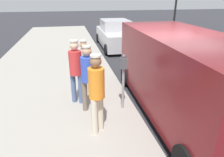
# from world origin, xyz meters

# --- Properties ---
(ground_plane) EXTENTS (80.00, 80.00, 0.00)m
(ground_plane) POSITION_xyz_m (0.00, 0.00, 0.00)
(ground_plane) COLOR #2D2D33
(sidewalk_slab) EXTENTS (5.00, 32.00, 0.15)m
(sidewalk_slab) POSITION_xyz_m (3.50, 0.00, 0.07)
(sidewalk_slab) COLOR #9E998E
(sidewalk_slab) RESTS_ON ground
(parking_meter_near) EXTENTS (0.14, 0.18, 1.52)m
(parking_meter_near) POSITION_xyz_m (1.35, 0.46, 1.18)
(parking_meter_near) COLOR gray
(parking_meter_near) RESTS_ON sidewalk_slab
(pedestrian_in_gray) EXTENTS (0.34, 0.34, 1.67)m
(pedestrian_in_gray) POSITION_xyz_m (2.25, -0.71, 1.10)
(pedestrian_in_gray) COLOR beige
(pedestrian_in_gray) RESTS_ON sidewalk_slab
(pedestrian_in_orange) EXTENTS (0.34, 0.34, 1.79)m
(pedestrian_in_orange) POSITION_xyz_m (2.16, 1.31, 1.19)
(pedestrian_in_orange) COLOR beige
(pedestrian_in_orange) RESTS_ON sidewalk_slab
(pedestrian_in_red) EXTENTS (0.34, 0.34, 1.80)m
(pedestrian_in_red) POSITION_xyz_m (2.53, -0.14, 1.19)
(pedestrian_in_red) COLOR #4C608C
(pedestrian_in_red) RESTS_ON sidewalk_slab
(pedestrian_in_blue) EXTENTS (0.36, 0.34, 1.75)m
(pedestrian_in_blue) POSITION_xyz_m (2.25, 0.36, 1.16)
(pedestrian_in_blue) COLOR #726656
(pedestrian_in_blue) RESTS_ON sidewalk_slab
(parked_van) EXTENTS (2.24, 5.25, 2.15)m
(parked_van) POSITION_xyz_m (-0.15, 0.78, 1.15)
(parked_van) COLOR maroon
(parked_van) RESTS_ON ground
(parked_sedan_behind) EXTENTS (1.98, 4.42, 1.65)m
(parked_sedan_behind) POSITION_xyz_m (-0.20, -7.02, 0.75)
(parked_sedan_behind) COLOR #BCBCC1
(parked_sedan_behind) RESTS_ON ground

